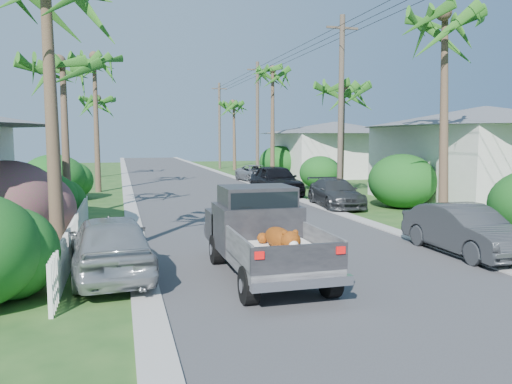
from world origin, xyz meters
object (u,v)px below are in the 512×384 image
object	(u,v)px
parked_car_rm	(336,193)
pickup_truck	(260,231)
utility_pole_b	(341,109)
house_right_far	(335,151)
palm_l_d	(95,99)
palm_r_c	(273,71)
palm_r_a	(448,15)
utility_pole_d	(220,125)
palm_l_c	(94,58)
parked_car_ln	(110,245)
house_right_near	(483,158)
parked_car_rn	(464,230)
parked_car_rd	(256,174)
palm_l_b	(62,63)
parked_car_rf	(276,180)
palm_r_d	(234,103)
palm_r_b	(343,85)
utility_pole_c	(257,120)

from	to	relation	value
parked_car_rm	pickup_truck	bearing A→B (deg)	-117.42
utility_pole_b	house_right_far	bearing A→B (deg)	66.48
palm_l_d	palm_r_c	bearing A→B (deg)	-32.21
palm_r_a	utility_pole_d	distance (m)	37.11
palm_r_a	palm_l_c	bearing A→B (deg)	127.55
parked_car_ln	utility_pole_b	xyz separation A→B (m)	(10.60, 10.48, 3.86)
palm_r_a	utility_pole_b	world-z (taller)	utility_pole_b
palm_l_c	house_right_near	world-z (taller)	palm_l_c
parked_car_rn	house_right_near	size ratio (longest dim) A/B	0.46
parked_car_rd	palm_l_b	world-z (taller)	palm_l_b
palm_l_b	house_right_near	world-z (taller)	palm_l_b
palm_l_c	house_right_near	size ratio (longest dim) A/B	1.02
pickup_truck	house_right_near	xyz separation A→B (m)	(14.55, 9.99, 1.21)
parked_car_rf	utility_pole_d	world-z (taller)	utility_pole_d
palm_l_d	pickup_truck	bearing A→B (deg)	-81.20
parked_car_rn	palm_r_d	xyz separation A→B (m)	(2.09, 37.71, 6.06)
utility_pole_b	palm_r_b	bearing A→B (deg)	63.43
parked_car_rn	parked_car_rf	size ratio (longest dim) A/B	0.83
parked_car_rn	palm_l_d	bearing A→B (deg)	109.16
parked_car_rn	utility_pole_c	bearing A→B (deg)	87.53
parked_car_rn	palm_l_c	size ratio (longest dim) A/B	0.45
utility_pole_b	parked_car_rd	bearing A→B (deg)	92.60
palm_r_a	utility_pole_b	distance (m)	7.58
house_right_near	utility_pole_d	size ratio (longest dim) A/B	1.00
utility_pole_b	utility_pole_c	size ratio (longest dim) A/B	1.00
palm_r_b	utility_pole_d	world-z (taller)	utility_pole_d
parked_car_ln	house_right_near	size ratio (longest dim) A/B	0.49
utility_pole_b	palm_r_d	bearing A→B (deg)	88.09
house_right_near	utility_pole_c	xyz separation A→B (m)	(-7.40, 16.00, 2.38)
palm_l_b	house_right_far	distance (m)	27.06
parked_car_rd	house_right_near	bearing A→B (deg)	-66.19
parked_car_rm	utility_pole_c	size ratio (longest dim) A/B	0.49
parked_car_ln	house_right_far	distance (m)	32.88
palm_l_b	palm_l_c	bearing A→B (deg)	85.43
parked_car_rn	palm_r_b	world-z (taller)	palm_r_b
house_right_far	parked_car_rd	bearing A→B (deg)	-154.72
house_right_far	utility_pole_c	world-z (taller)	utility_pole_c
palm_l_b	palm_r_a	world-z (taller)	palm_r_a
palm_r_c	utility_pole_c	distance (m)	4.08
parked_car_rd	palm_l_c	world-z (taller)	palm_l_c
pickup_truck	parked_car_rd	world-z (taller)	pickup_truck
parked_car_ln	palm_r_d	size ratio (longest dim) A/B	0.55
palm_l_d	utility_pole_d	xyz separation A→B (m)	(12.10, 9.00, -1.84)
parked_car_rm	utility_pole_b	distance (m)	4.10
parked_car_rn	parked_car_rd	size ratio (longest dim) A/B	0.94
parked_car_rd	utility_pole_c	xyz separation A→B (m)	(0.60, 1.78, 3.99)
parked_car_rf	palm_r_b	bearing A→B (deg)	-40.52
palm_l_c	utility_pole_b	distance (m)	15.05
house_right_far	parked_car_ln	bearing A→B (deg)	-123.23
palm_l_d	parked_car_rn	bearing A→B (deg)	-71.02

